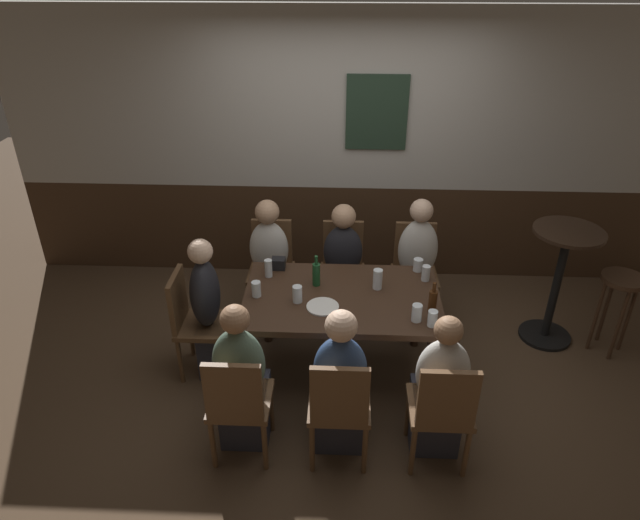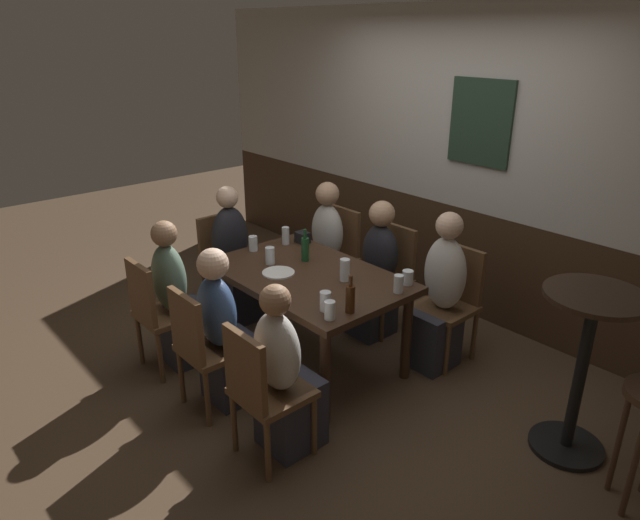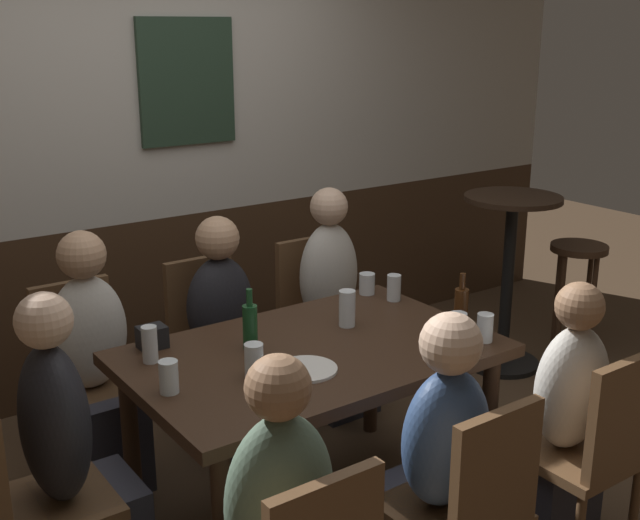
{
  "view_description": "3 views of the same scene",
  "coord_description": "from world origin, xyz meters",
  "px_view_note": "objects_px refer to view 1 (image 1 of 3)",
  "views": [
    {
      "loc": [
        0.0,
        -3.55,
        3.06
      ],
      "look_at": [
        -0.16,
        0.03,
        1.03
      ],
      "focal_mm": 31.77,
      "sensor_mm": 36.0,
      "label": 1
    },
    {
      "loc": [
        2.9,
        -2.42,
        2.39
      ],
      "look_at": [
        0.25,
        -0.1,
        0.95
      ],
      "focal_mm": 31.8,
      "sensor_mm": 36.0,
      "label": 2
    },
    {
      "loc": [
        -1.68,
        -2.42,
        1.99
      ],
      "look_at": [
        0.12,
        0.12,
        1.06
      ],
      "focal_mm": 44.37,
      "sensor_mm": 36.0,
      "label": 3
    }
  ],
  "objects_px": {
    "chair_right_far": "(414,266)",
    "chair_left_near": "(238,401)",
    "person_head_west": "(214,318)",
    "side_bar_table": "(558,277)",
    "person_left_far": "(269,272)",
    "pint_glass_pale": "(377,280)",
    "person_left_near": "(242,385)",
    "beer_glass_half": "(256,290)",
    "pint_glass_amber": "(297,295)",
    "condiment_caddy": "(278,263)",
    "person_mid_near": "(339,389)",
    "person_mid_far": "(342,275)",
    "beer_bottle_brown": "(432,301)",
    "dining_table": "(341,305)",
    "chair_left_far": "(271,263)",
    "bar_stool": "(619,293)",
    "chair_right_near": "(442,408)",
    "tumbler_water": "(418,265)",
    "chair_mid_near": "(339,405)",
    "beer_bottle_green": "(316,274)",
    "chair_mid_far": "(342,264)",
    "plate_white_large": "(322,307)",
    "tumbler_short": "(432,319)",
    "pint_glass_stout": "(268,269)",
    "person_right_far": "(416,274)",
    "beer_glass_tall": "(416,314)",
    "person_right_near": "(438,394)",
    "highball_clear": "(426,274)",
    "chair_head_west": "(193,318)"
  },
  "relations": [
    {
      "from": "pint_glass_pale",
      "to": "beer_bottle_green",
      "type": "xyz_separation_m",
      "value": [
        -0.47,
        0.03,
        0.03
      ]
    },
    {
      "from": "person_left_near",
      "to": "beer_glass_half",
      "type": "relative_size",
      "value": 9.56
    },
    {
      "from": "person_left_far",
      "to": "pint_glass_pale",
      "type": "relative_size",
      "value": 7.29
    },
    {
      "from": "person_left_far",
      "to": "person_mid_far",
      "type": "bearing_deg",
      "value": -0.09
    },
    {
      "from": "chair_left_far",
      "to": "person_mid_near",
      "type": "relative_size",
      "value": 0.78
    },
    {
      "from": "side_bar_table",
      "to": "pint_glass_amber",
      "type": "bearing_deg",
      "value": -162.95
    },
    {
      "from": "pint_glass_amber",
      "to": "tumbler_water",
      "type": "xyz_separation_m",
      "value": [
        0.93,
        0.49,
        -0.01
      ]
    },
    {
      "from": "person_left_far",
      "to": "side_bar_table",
      "type": "height_order",
      "value": "person_left_far"
    },
    {
      "from": "chair_right_near",
      "to": "side_bar_table",
      "type": "relative_size",
      "value": 0.84
    },
    {
      "from": "chair_mid_near",
      "to": "person_right_far",
      "type": "distance_m",
      "value": 1.74
    },
    {
      "from": "beer_bottle_brown",
      "to": "condiment_caddy",
      "type": "bearing_deg",
      "value": 153.71
    },
    {
      "from": "person_right_far",
      "to": "pint_glass_pale",
      "type": "bearing_deg",
      "value": -121.81
    },
    {
      "from": "chair_right_far",
      "to": "person_right_far",
      "type": "bearing_deg",
      "value": -90.0
    },
    {
      "from": "person_mid_near",
      "to": "beer_glass_tall",
      "type": "height_order",
      "value": "person_mid_near"
    },
    {
      "from": "chair_right_far",
      "to": "pint_glass_stout",
      "type": "bearing_deg",
      "value": -152.69
    },
    {
      "from": "chair_mid_near",
      "to": "person_mid_far",
      "type": "xyz_separation_m",
      "value": [
        -0.0,
        1.61,
        -0.01
      ]
    },
    {
      "from": "person_left_near",
      "to": "person_right_near",
      "type": "bearing_deg",
      "value": 0.08
    },
    {
      "from": "person_head_west",
      "to": "person_left_far",
      "type": "height_order",
      "value": "person_head_west"
    },
    {
      "from": "person_left_near",
      "to": "chair_head_west",
      "type": "bearing_deg",
      "value": 124.79
    },
    {
      "from": "tumbler_short",
      "to": "condiment_caddy",
      "type": "height_order",
      "value": "tumbler_short"
    },
    {
      "from": "chair_left_far",
      "to": "person_left_near",
      "type": "bearing_deg",
      "value": -90.0
    },
    {
      "from": "dining_table",
      "to": "chair_mid_far",
      "type": "relative_size",
      "value": 1.67
    },
    {
      "from": "chair_mid_near",
      "to": "beer_glass_half",
      "type": "height_order",
      "value": "chair_mid_near"
    },
    {
      "from": "dining_table",
      "to": "person_right_far",
      "type": "height_order",
      "value": "person_right_far"
    },
    {
      "from": "beer_glass_tall",
      "to": "person_right_near",
      "type": "bearing_deg",
      "value": -73.98
    },
    {
      "from": "pint_glass_amber",
      "to": "condiment_caddy",
      "type": "distance_m",
      "value": 0.51
    },
    {
      "from": "bar_stool",
      "to": "chair_left_near",
      "type": "bearing_deg",
      "value": -155.92
    },
    {
      "from": "dining_table",
      "to": "chair_left_far",
      "type": "relative_size",
      "value": 1.67
    },
    {
      "from": "side_bar_table",
      "to": "pint_glass_pale",
      "type": "bearing_deg",
      "value": -164.03
    },
    {
      "from": "chair_left_near",
      "to": "person_head_west",
      "type": "height_order",
      "value": "person_head_west"
    },
    {
      "from": "chair_left_far",
      "to": "person_head_west",
      "type": "xyz_separation_m",
      "value": [
        -0.34,
        -0.89,
        0.0
      ]
    },
    {
      "from": "chair_left_near",
      "to": "condiment_caddy",
      "type": "bearing_deg",
      "value": 84.21
    },
    {
      "from": "chair_right_near",
      "to": "highball_clear",
      "type": "distance_m",
      "value": 1.18
    },
    {
      "from": "person_mid_near",
      "to": "pint_glass_amber",
      "type": "height_order",
      "value": "person_mid_near"
    },
    {
      "from": "pint_glass_amber",
      "to": "beer_bottle_brown",
      "type": "distance_m",
      "value": 0.97
    },
    {
      "from": "dining_table",
      "to": "beer_bottle_brown",
      "type": "height_order",
      "value": "beer_bottle_brown"
    },
    {
      "from": "chair_mid_far",
      "to": "pint_glass_pale",
      "type": "xyz_separation_m",
      "value": [
        0.27,
        -0.77,
        0.31
      ]
    },
    {
      "from": "person_mid_near",
      "to": "person_left_far",
      "type": "distance_m",
      "value": 1.59
    },
    {
      "from": "person_head_west",
      "to": "side_bar_table",
      "type": "xyz_separation_m",
      "value": [
        2.78,
        0.55,
        0.12
      ]
    },
    {
      "from": "chair_right_far",
      "to": "beer_bottle_brown",
      "type": "xyz_separation_m",
      "value": [
        -0.0,
        -1.08,
        0.34
      ]
    },
    {
      "from": "person_left_near",
      "to": "bar_stool",
      "type": "height_order",
      "value": "person_left_near"
    },
    {
      "from": "person_left_far",
      "to": "beer_bottle_brown",
      "type": "distance_m",
      "value": 1.62
    },
    {
      "from": "person_mid_far",
      "to": "person_left_near",
      "type": "relative_size",
      "value": 0.99
    },
    {
      "from": "pint_glass_pale",
      "to": "beer_bottle_green",
      "type": "relative_size",
      "value": 0.63
    },
    {
      "from": "beer_glass_half",
      "to": "tumbler_water",
      "type": "relative_size",
      "value": 1.18
    },
    {
      "from": "chair_right_near",
      "to": "pint_glass_pale",
      "type": "bearing_deg",
      "value": 110.61
    },
    {
      "from": "dining_table",
      "to": "plate_white_large",
      "type": "height_order",
      "value": "plate_white_large"
    },
    {
      "from": "chair_right_far",
      "to": "chair_left_near",
      "type": "height_order",
      "value": "same"
    },
    {
      "from": "chair_head_west",
      "to": "pint_glass_stout",
      "type": "xyz_separation_m",
      "value": [
        0.57,
        0.25,
        0.31
      ]
    },
    {
      "from": "chair_mid_near",
      "to": "tumbler_short",
      "type": "relative_size",
      "value": 7.44
    }
  ]
}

